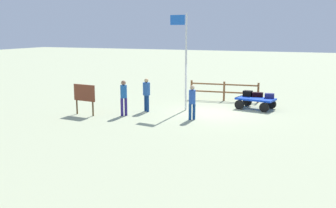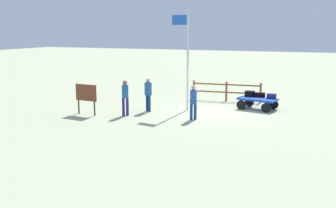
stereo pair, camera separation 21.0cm
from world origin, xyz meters
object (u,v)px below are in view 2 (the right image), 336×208
Objects in this scene: signboard at (86,95)px; worker_trailing at (125,95)px; suitcase_tan at (272,96)px; worker_supervisor at (148,92)px; suitcase_grey at (250,94)px; worker_lead at (193,100)px; luggage_cart at (257,101)px; flagpole at (186,54)px; suitcase_olive at (260,95)px.

worker_trailing is at bearing -163.14° from signboard.
worker_supervisor is (5.83, 3.03, 0.31)m from suitcase_tan.
signboard reaches higher than suitcase_grey.
signboard is (1.90, 0.58, -0.00)m from worker_trailing.
worker_supervisor is (-0.59, -1.37, 0.01)m from worker_trailing.
suitcase_grey is at bearing -113.51° from worker_lead.
worker_trailing reaches higher than worker_lead.
worker_supervisor reaches higher than luggage_cart.
suitcase_grey is 0.28× the size of worker_trailing.
signboard is (4.15, 3.09, -1.96)m from flagpole.
worker_trailing is (5.75, 4.64, 0.30)m from suitcase_olive.
suitcase_grey is 8.81m from signboard.
luggage_cart is 1.40× the size of signboard.
worker_trailing is at bearing 48.10° from flagpole.
signboard is (7.62, 4.77, 0.58)m from luggage_cart.
flagpole is at bearing -60.56° from worker_lead.
flagpole is at bearing 25.90° from luggage_cart.
worker_lead reaches higher than suitcase_tan.
suitcase_grey is at bearing -145.07° from worker_supervisor.
suitcase_olive is 0.38× the size of worker_lead.
worker_trailing is (5.22, 4.60, 0.27)m from suitcase_grey.
luggage_cart is at bearing 140.38° from suitcase_grey.
suitcase_olive is 0.40× the size of signboard.
worker_supervisor is at bearing -141.99° from signboard.
suitcase_olive is 0.54m from suitcase_grey.
worker_supervisor is (5.12, 2.82, 0.59)m from luggage_cart.
suitcase_olive is 9.27m from signboard.
suitcase_grey is 0.29× the size of worker_supervisor.
flagpole is (3.50, 2.13, 2.26)m from suitcase_olive.
suitcase_tan is 1.23m from suitcase_grey.
suitcase_olive is 0.12× the size of flagpole.
worker_trailing is at bearing 36.24° from luggage_cart.
worker_lead is at bearing 161.85° from worker_supervisor.
suitcase_grey is 0.33× the size of signboard.
suitcase_tan is at bearing 160.52° from suitcase_olive.
suitcase_olive is 1.24× the size of suitcase_grey.
flagpole reaches higher than luggage_cart.
flagpole is at bearing -131.90° from worker_trailing.
signboard is at bearing 38.01° from worker_supervisor.
worker_supervisor is (5.16, 3.27, 0.31)m from suitcase_olive.
signboard reaches higher than luggage_cart.
luggage_cart is at bearing 85.57° from suitcase_olive.
suitcase_tan reaches higher than luggage_cart.
worker_trailing is at bearing 66.65° from worker_supervisor.
signboard is (7.66, 5.22, 0.30)m from suitcase_olive.
worker_trailing is 1.15× the size of signboard.
worker_trailing is at bearing 34.41° from suitcase_tan.
suitcase_olive is at bearing -119.18° from worker_lead.
suitcase_tan is at bearing -145.59° from worker_trailing.
suitcase_olive is at bearing -19.48° from suitcase_tan.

